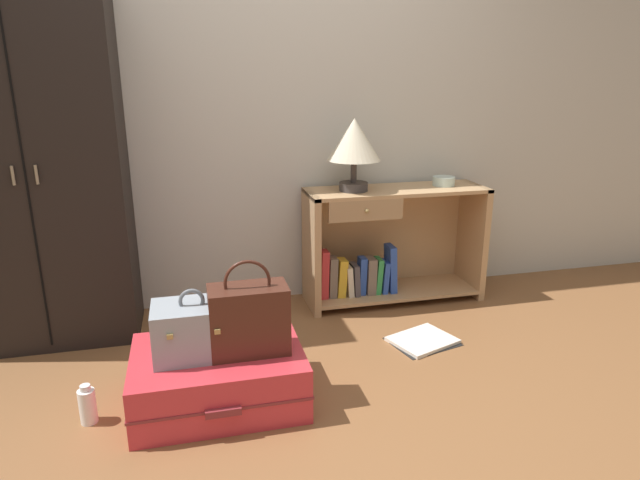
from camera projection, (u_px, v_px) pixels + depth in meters
ground_plane at (322, 435)px, 2.18m from camera, size 9.00×9.00×0.00m
back_wall at (259, 88)px, 3.19m from camera, size 6.40×0.10×2.60m
wardrobe at (37, 167)px, 2.76m from camera, size 0.84×0.47×1.85m
bookshelf at (386, 246)px, 3.42m from camera, size 1.10×0.37×0.71m
table_lamp at (354, 142)px, 3.16m from camera, size 0.31×0.31×0.42m
bowl at (444, 181)px, 3.38m from camera, size 0.14×0.14×0.06m
suitcase_large at (219, 377)px, 2.37m from camera, size 0.73×0.55×0.24m
train_case at (194, 330)px, 2.28m from camera, size 0.33×0.24×0.30m
handbag at (249, 319)px, 2.29m from camera, size 0.33×0.17×0.41m
bottle at (88, 405)px, 2.24m from camera, size 0.07×0.07×0.17m
open_book_on_floor at (423, 340)px, 2.94m from camera, size 0.39×0.35×0.02m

